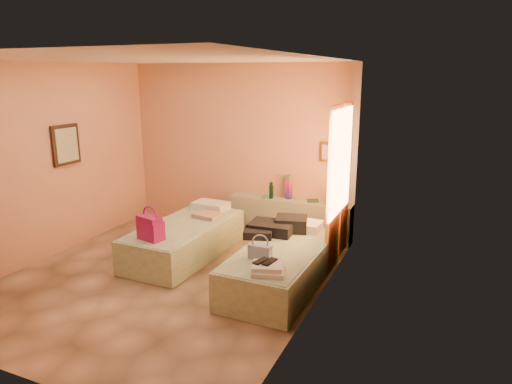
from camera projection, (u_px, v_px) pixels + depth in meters
ground at (167, 277)px, 6.07m from camera, size 4.50×4.50×0.00m
room_walls at (198, 139)px, 6.04m from camera, size 4.02×4.51×2.81m
headboard_ledge at (289, 219)px, 7.47m from camera, size 2.05×0.30×0.65m
bed_left at (185, 240)px, 6.73m from camera, size 0.94×2.02×0.50m
bed_right at (281, 267)px, 5.79m from camera, size 0.94×2.02×0.50m
water_bottle at (271, 191)px, 7.41m from camera, size 0.09×0.09×0.26m
rainbow_box at (289, 187)px, 7.40m from camera, size 0.10×0.10×0.39m
small_dish at (265, 197)px, 7.48m from camera, size 0.15×0.15×0.03m
green_book at (313, 201)px, 7.27m from camera, size 0.22×0.19×0.03m
flower_vase at (331, 198)px, 7.01m from camera, size 0.20×0.20×0.25m
magenta_handbag at (151, 228)px, 6.00m from camera, size 0.39×0.27×0.33m
khaki_garment at (208, 215)px, 6.95m from camera, size 0.42×0.36×0.07m
clothes_pile at (275, 227)px, 6.24m from camera, size 0.76×0.76×0.19m
blue_handbag at (260, 252)px, 5.38m from camera, size 0.27×0.12×0.17m
towel_stack at (268, 269)px, 4.99m from camera, size 0.42×0.39×0.10m
sandal_pair at (265, 262)px, 5.05m from camera, size 0.21×0.25×0.02m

